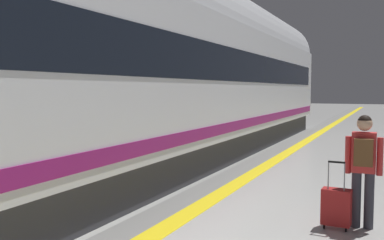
% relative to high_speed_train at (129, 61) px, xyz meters
% --- Properties ---
extents(safety_line_strip, '(0.36, 80.00, 0.01)m').
position_rel_high_speed_train_xyz_m(safety_line_strip, '(2.16, 1.64, -2.50)').
color(safety_line_strip, yellow).
rests_on(safety_line_strip, ground).
extents(tactile_edge_band, '(0.67, 80.00, 0.01)m').
position_rel_high_speed_train_xyz_m(tactile_edge_band, '(1.81, 1.64, -2.50)').
color(tactile_edge_band, slate).
rests_on(tactile_edge_band, ground).
extents(high_speed_train, '(2.94, 28.68, 4.97)m').
position_rel_high_speed_train_xyz_m(high_speed_train, '(0.00, 0.00, 0.00)').
color(high_speed_train, '#38383D').
rests_on(high_speed_train, ground).
extents(passenger_near, '(0.49, 0.31, 1.56)m').
position_rel_high_speed_train_xyz_m(passenger_near, '(4.62, -1.30, -1.58)').
color(passenger_near, '#383842').
rests_on(passenger_near, ground).
extents(suitcase_near, '(0.39, 0.26, 0.94)m').
position_rel_high_speed_train_xyz_m(suitcase_near, '(4.30, -1.48, -2.19)').
color(suitcase_near, '#A51E1E').
rests_on(suitcase_near, ground).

